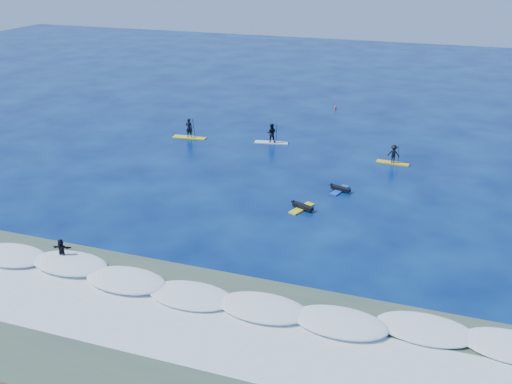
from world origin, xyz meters
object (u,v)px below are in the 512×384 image
(sup_paddler_center, at_px, (271,135))
(sup_paddler_right, at_px, (393,155))
(sup_paddler_left, at_px, (189,131))
(marker_buoy, at_px, (335,108))
(prone_paddler_near, at_px, (302,207))
(wave_surfer, at_px, (62,250))
(prone_paddler_far, at_px, (340,189))

(sup_paddler_center, height_order, sup_paddler_right, sup_paddler_center)
(sup_paddler_left, relative_size, marker_buoy, 5.78)
(prone_paddler_near, distance_m, wave_surfer, 16.42)
(wave_surfer, distance_m, marker_buoy, 39.24)
(prone_paddler_near, bearing_deg, wave_surfer, 157.33)
(wave_surfer, bearing_deg, sup_paddler_right, 42.60)
(sup_paddler_left, height_order, marker_buoy, sup_paddler_left)
(prone_paddler_far, relative_size, marker_buoy, 3.91)
(prone_paddler_far, bearing_deg, wave_surfer, 156.46)
(sup_paddler_right, bearing_deg, sup_paddler_left, -178.36)
(sup_paddler_center, relative_size, marker_buoy, 5.65)
(sup_paddler_center, height_order, marker_buoy, sup_paddler_center)
(marker_buoy, bearing_deg, sup_paddler_right, -61.94)
(sup_paddler_left, height_order, prone_paddler_near, sup_paddler_left)
(sup_paddler_right, xyz_separation_m, prone_paddler_far, (-3.14, -7.30, -0.60))
(sup_paddler_center, relative_size, prone_paddler_far, 1.44)
(sup_paddler_left, xyz_separation_m, prone_paddler_far, (16.31, -8.00, -0.56))
(sup_paddler_center, bearing_deg, sup_paddler_left, 177.32)
(sup_paddler_center, bearing_deg, wave_surfer, -112.27)
(sup_paddler_right, xyz_separation_m, wave_surfer, (-16.59, -23.04, 0.01))
(prone_paddler_far, relative_size, wave_surfer, 1.18)
(marker_buoy, bearing_deg, prone_paddler_far, -77.52)
(prone_paddler_near, bearing_deg, marker_buoy, 28.63)
(prone_paddler_near, xyz_separation_m, wave_surfer, (-11.54, -11.66, 0.60))
(sup_paddler_right, relative_size, prone_paddler_far, 1.24)
(prone_paddler_far, height_order, marker_buoy, marker_buoy)
(sup_paddler_left, bearing_deg, prone_paddler_far, -32.52)
(sup_paddler_left, xyz_separation_m, sup_paddler_center, (7.97, 1.12, 0.11))
(sup_paddler_left, distance_m, sup_paddler_right, 19.47)
(sup_paddler_left, height_order, sup_paddler_right, sup_paddler_left)
(sup_paddler_center, distance_m, marker_buoy, 13.88)
(sup_paddler_left, bearing_deg, prone_paddler_near, -46.38)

